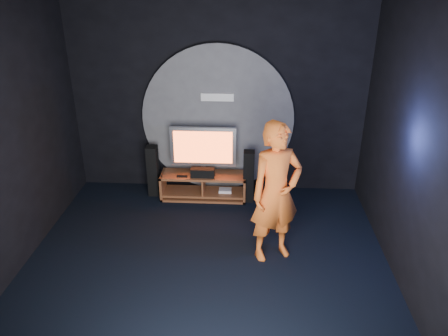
{
  "coord_description": "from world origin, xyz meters",
  "views": [
    {
      "loc": [
        0.52,
        -4.67,
        3.75
      ],
      "look_at": [
        0.19,
        1.05,
        1.05
      ],
      "focal_mm": 35.0,
      "sensor_mm": 36.0,
      "label": 1
    }
  ],
  "objects_px": {
    "media_console": "(204,187)",
    "tower_speaker_left": "(153,171)",
    "tv": "(203,148)",
    "tower_speaker_right": "(249,176)",
    "subwoofer": "(271,189)",
    "player": "(276,193)"
  },
  "relations": [
    {
      "from": "tower_speaker_right",
      "to": "subwoofer",
      "type": "relative_size",
      "value": 2.84
    },
    {
      "from": "tv",
      "to": "tower_speaker_left",
      "type": "height_order",
      "value": "tv"
    },
    {
      "from": "tv",
      "to": "player",
      "type": "relative_size",
      "value": 0.56
    },
    {
      "from": "tower_speaker_left",
      "to": "tower_speaker_right",
      "type": "relative_size",
      "value": 1.0
    },
    {
      "from": "tower_speaker_right",
      "to": "tower_speaker_left",
      "type": "bearing_deg",
      "value": 175.84
    },
    {
      "from": "media_console",
      "to": "tv",
      "type": "xyz_separation_m",
      "value": [
        -0.01,
        0.07,
        0.71
      ]
    },
    {
      "from": "tower_speaker_right",
      "to": "player",
      "type": "height_order",
      "value": "player"
    },
    {
      "from": "media_console",
      "to": "subwoofer",
      "type": "bearing_deg",
      "value": 4.17
    },
    {
      "from": "tower_speaker_right",
      "to": "subwoofer",
      "type": "bearing_deg",
      "value": 18.77
    },
    {
      "from": "tower_speaker_right",
      "to": "subwoofer",
      "type": "xyz_separation_m",
      "value": [
        0.4,
        0.14,
        -0.3
      ]
    },
    {
      "from": "media_console",
      "to": "tower_speaker_right",
      "type": "xyz_separation_m",
      "value": [
        0.77,
        -0.05,
        0.26
      ]
    },
    {
      "from": "tv",
      "to": "tower_speaker_left",
      "type": "bearing_deg",
      "value": 179.75
    },
    {
      "from": "media_console",
      "to": "tower_speaker_left",
      "type": "xyz_separation_m",
      "value": [
        -0.9,
        0.07,
        0.26
      ]
    },
    {
      "from": "tower_speaker_right",
      "to": "media_console",
      "type": "bearing_deg",
      "value": 176.29
    },
    {
      "from": "media_console",
      "to": "tower_speaker_left",
      "type": "height_order",
      "value": "tower_speaker_left"
    },
    {
      "from": "tv",
      "to": "player",
      "type": "distance_m",
      "value": 2.03
    },
    {
      "from": "media_console",
      "to": "player",
      "type": "height_order",
      "value": "player"
    },
    {
      "from": "tv",
      "to": "subwoofer",
      "type": "distance_m",
      "value": 1.39
    },
    {
      "from": "tower_speaker_left",
      "to": "subwoofer",
      "type": "xyz_separation_m",
      "value": [
        2.07,
        0.01,
        -0.3
      ]
    },
    {
      "from": "media_console",
      "to": "subwoofer",
      "type": "xyz_separation_m",
      "value": [
        1.17,
        0.09,
        -0.03
      ]
    },
    {
      "from": "tower_speaker_left",
      "to": "tower_speaker_right",
      "type": "xyz_separation_m",
      "value": [
        1.67,
        -0.12,
        0.0
      ]
    },
    {
      "from": "tv",
      "to": "subwoofer",
      "type": "height_order",
      "value": "tv"
    }
  ]
}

